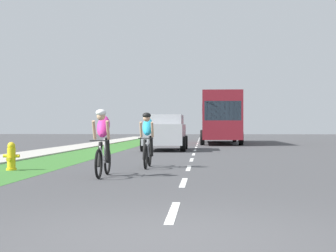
% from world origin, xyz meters
% --- Properties ---
extents(ground_plane, '(120.00, 120.00, 0.00)m').
position_xyz_m(ground_plane, '(0.00, 20.00, 0.00)').
color(ground_plane, '#424244').
extents(grass_verge, '(2.37, 70.00, 0.01)m').
position_xyz_m(grass_verge, '(-4.75, 20.00, 0.00)').
color(grass_verge, '#38722D').
rests_on(grass_verge, ground_plane).
extents(sidewalk_concrete, '(1.92, 70.00, 0.10)m').
position_xyz_m(sidewalk_concrete, '(-6.90, 20.00, 0.00)').
color(sidewalk_concrete, '#B2ADA3').
rests_on(sidewalk_concrete, ground_plane).
extents(lane_markings_center, '(0.12, 54.07, 0.01)m').
position_xyz_m(lane_markings_center, '(0.00, 24.00, 0.00)').
color(lane_markings_center, white).
rests_on(lane_markings_center, ground_plane).
extents(fire_hydrant_yellow, '(0.44, 0.38, 0.76)m').
position_xyz_m(fire_hydrant_yellow, '(-4.75, 8.03, 0.37)').
color(fire_hydrant_yellow, yellow).
rests_on(fire_hydrant_yellow, ground_plane).
extents(cyclist_lead, '(0.42, 1.72, 1.58)m').
position_xyz_m(cyclist_lead, '(-1.94, 6.44, 0.81)').
color(cyclist_lead, black).
rests_on(cyclist_lead, ground_plane).
extents(cyclist_trailing, '(0.42, 1.72, 1.58)m').
position_xyz_m(cyclist_trailing, '(-1.18, 9.13, 0.81)').
color(cyclist_trailing, black).
rests_on(cyclist_trailing, ground_plane).
extents(suv_silver, '(2.15, 4.70, 1.79)m').
position_xyz_m(suv_silver, '(-1.50, 20.28, 0.95)').
color(suv_silver, '#A5A8AD').
rests_on(suv_silver, ground_plane).
extents(bus_maroon, '(2.78, 11.60, 3.48)m').
position_xyz_m(bus_maroon, '(1.61, 31.67, 1.98)').
color(bus_maroon, maroon).
rests_on(bus_maroon, ground_plane).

